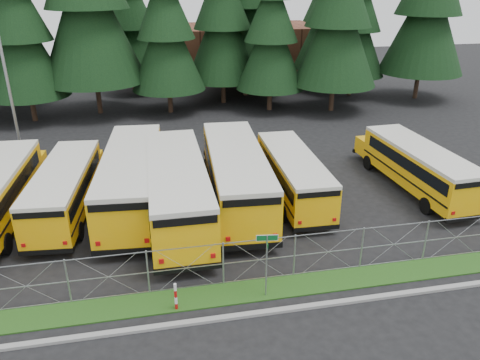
# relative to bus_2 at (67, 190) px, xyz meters

# --- Properties ---
(ground) EXTENTS (120.00, 120.00, 0.00)m
(ground) POSITION_rel_bus_2_xyz_m (8.00, -6.85, -1.34)
(ground) COLOR black
(ground) RESTS_ON ground
(curb) EXTENTS (50.00, 0.25, 0.12)m
(curb) POSITION_rel_bus_2_xyz_m (8.00, -9.95, -1.28)
(curb) COLOR gray
(curb) RESTS_ON ground
(grass_verge) EXTENTS (50.00, 1.40, 0.06)m
(grass_verge) POSITION_rel_bus_2_xyz_m (8.00, -8.55, -1.31)
(grass_verge) COLOR #1D4212
(grass_verge) RESTS_ON ground
(chainlink_fence) EXTENTS (44.00, 0.10, 2.00)m
(chainlink_fence) POSITION_rel_bus_2_xyz_m (8.00, -7.85, -0.34)
(chainlink_fence) COLOR #93969B
(chainlink_fence) RESTS_ON ground
(brick_building) EXTENTS (22.00, 10.00, 6.00)m
(brick_building) POSITION_rel_bus_2_xyz_m (14.00, 33.15, 1.66)
(brick_building) COLOR brown
(brick_building) RESTS_ON ground
(bus_2) EXTENTS (3.27, 10.39, 2.68)m
(bus_2) POSITION_rel_bus_2_xyz_m (0.00, 0.00, 0.00)
(bus_2) COLOR #FAB007
(bus_2) RESTS_ON ground
(bus_3) EXTENTS (3.79, 12.29, 3.17)m
(bus_3) POSITION_rel_bus_2_xyz_m (3.41, 0.08, 0.25)
(bus_3) COLOR #FAB007
(bus_3) RESTS_ON ground
(bus_4) EXTENTS (2.96, 12.30, 3.22)m
(bus_4) POSITION_rel_bus_2_xyz_m (5.64, -1.67, 0.27)
(bus_4) COLOR #FAB007
(bus_4) RESTS_ON ground
(bus_5) EXTENTS (3.66, 12.42, 3.21)m
(bus_5) POSITION_rel_bus_2_xyz_m (8.90, -0.58, 0.27)
(bus_5) COLOR #FAB007
(bus_5) RESTS_ON ground
(bus_6) EXTENTS (2.64, 10.10, 2.63)m
(bus_6) POSITION_rel_bus_2_xyz_m (12.14, -0.43, -0.02)
(bus_6) COLOR #FAB007
(bus_6) RESTS_ON ground
(bus_east) EXTENTS (2.90, 10.44, 2.71)m
(bus_east) POSITION_rel_bus_2_xyz_m (19.51, -0.86, 0.02)
(bus_east) COLOR #FAB007
(bus_east) RESTS_ON ground
(street_sign) EXTENTS (0.84, 0.55, 2.81)m
(street_sign) POSITION_rel_bus_2_xyz_m (8.51, -8.93, 0.69)
(street_sign) COLOR #93969B
(street_sign) RESTS_ON ground
(striped_bollard) EXTENTS (0.11, 0.11, 1.20)m
(striped_bollard) POSITION_rel_bus_2_xyz_m (4.98, -9.07, -0.74)
(striped_bollard) COLOR #B20C0C
(striped_bollard) RESTS_ON ground
(light_standard) EXTENTS (0.70, 0.35, 10.14)m
(light_standard) POSITION_rel_bus_2_xyz_m (-4.21, 8.84, 4.16)
(light_standard) COLOR #93969B
(light_standard) RESTS_ON ground
(conifer_2) EXTENTS (6.69, 6.69, 14.79)m
(conifer_2) POSITION_rel_bus_2_xyz_m (-5.15, 18.29, 6.05)
(conifer_2) COLOR black
(conifer_2) RESTS_ON ground
(conifer_4) EXTENTS (6.53, 6.53, 14.44)m
(conifer_4) POSITION_rel_bus_2_xyz_m (6.54, 18.72, 5.88)
(conifer_4) COLOR black
(conifer_4) RESTS_ON ground
(conifer_5) EXTENTS (6.98, 6.98, 15.44)m
(conifer_5) POSITION_rel_bus_2_xyz_m (11.87, 21.14, 6.38)
(conifer_5) COLOR black
(conifer_5) RESTS_ON ground
(conifer_6) EXTENTS (6.18, 6.18, 13.66)m
(conifer_6) POSITION_rel_bus_2_xyz_m (15.63, 17.72, 5.49)
(conifer_6) COLOR black
(conifer_6) RESTS_ON ground
(conifer_7) EXTENTS (7.47, 7.47, 16.52)m
(conifer_7) POSITION_rel_bus_2_xyz_m (21.18, 16.36, 6.92)
(conifer_7) COLOR black
(conifer_7) RESTS_ON ground
(conifer_8) EXTENTS (6.46, 6.46, 14.28)m
(conifer_8) POSITION_rel_bus_2_xyz_m (25.21, 21.51, 5.80)
(conifer_8) COLOR black
(conifer_8) RESTS_ON ground
(conifer_9) EXTENTS (8.07, 8.07, 17.84)m
(conifer_9) POSITION_rel_bus_2_xyz_m (31.30, 19.03, 7.58)
(conifer_9) COLOR black
(conifer_9) RESTS_ON ground
(conifer_11) EXTENTS (6.54, 6.54, 14.47)m
(conifer_11) POSITION_rel_bus_2_xyz_m (3.45, 27.31, 5.90)
(conifer_11) COLOR black
(conifer_11) RESTS_ON ground
(conifer_13) EXTENTS (7.09, 7.09, 15.68)m
(conifer_13) POSITION_rel_bus_2_xyz_m (23.72, 24.77, 6.50)
(conifer_13) COLOR black
(conifer_13) RESTS_ON ground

